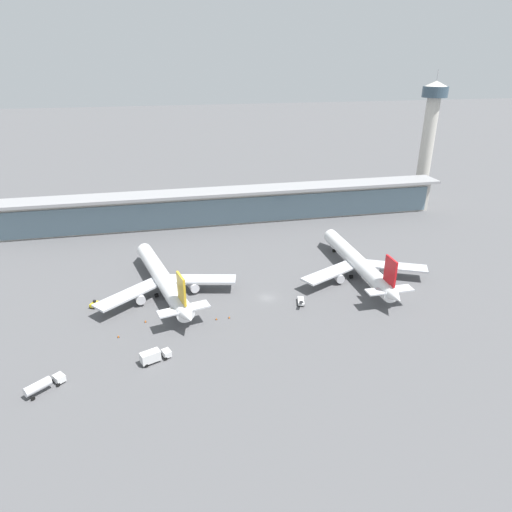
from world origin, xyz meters
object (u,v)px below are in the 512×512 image
at_px(service_truck_near_nose_yellow, 94,304).
at_px(service_truck_by_tail_white, 301,301).
at_px(safety_cone_delta, 118,336).
at_px(safety_cone_alpha, 229,317).
at_px(airliner_left_stand, 163,279).
at_px(service_truck_mid_apron_white, 154,356).
at_px(airliner_centre_stand, 358,263).
at_px(safety_cone_charlie, 145,321).
at_px(service_truck_under_wing_white, 43,385).
at_px(safety_cone_bravo, 216,319).
at_px(control_tower, 429,130).

bearing_deg(service_truck_near_nose_yellow, service_truck_by_tail_white, -10.48).
xyz_separation_m(service_truck_near_nose_yellow, safety_cone_delta, (7.74, -17.74, -0.56)).
xyz_separation_m(service_truck_near_nose_yellow, safety_cone_alpha, (37.58, -14.56, -0.56)).
relative_size(airliner_left_stand, service_truck_mid_apron_white, 7.37).
bearing_deg(safety_cone_delta, airliner_centre_stand, 15.15).
bearing_deg(safety_cone_charlie, service_truck_by_tail_white, 0.84).
height_order(airliner_left_stand, safety_cone_alpha, airliner_left_stand).
height_order(service_truck_under_wing_white, safety_cone_bravo, service_truck_under_wing_white).
relative_size(service_truck_under_wing_white, service_truck_mid_apron_white, 1.07).
bearing_deg(service_truck_by_tail_white, control_tower, 44.89).
height_order(airliner_centre_stand, safety_cone_delta, airliner_centre_stand).
xyz_separation_m(airliner_left_stand, service_truck_under_wing_white, (-27.23, -39.81, -3.07)).
xyz_separation_m(airliner_left_stand, service_truck_mid_apron_white, (-3.47, -34.41, -3.08)).
relative_size(airliner_centre_stand, control_tower, 0.92).
bearing_deg(safety_cone_alpha, safety_cone_delta, -173.93).
xyz_separation_m(safety_cone_alpha, safety_cone_charlie, (-22.96, 2.86, 0.00)).
relative_size(service_truck_by_tail_white, control_tower, 0.11).
height_order(service_truck_mid_apron_white, service_truck_by_tail_white, service_truck_mid_apron_white).
bearing_deg(safety_cone_charlie, safety_cone_bravo, -8.49).
distance_m(service_truck_by_tail_white, safety_cone_delta, 52.40).
relative_size(service_truck_by_tail_white, safety_cone_bravo, 9.90).
bearing_deg(safety_cone_delta, safety_cone_alpha, 6.07).
xyz_separation_m(service_truck_mid_apron_white, safety_cone_alpha, (20.78, 15.64, -1.37)).
xyz_separation_m(airliner_centre_stand, safety_cone_delta, (-75.99, -20.58, -4.46)).
distance_m(service_truck_near_nose_yellow, safety_cone_charlie, 18.74).
distance_m(airliner_centre_stand, safety_cone_charlie, 70.76).
xyz_separation_m(safety_cone_alpha, safety_cone_delta, (-29.84, -3.17, 0.00)).
bearing_deg(safety_cone_delta, service_truck_mid_apron_white, -54.01).
bearing_deg(service_truck_by_tail_white, airliner_left_stand, 158.87).
bearing_deg(airliner_left_stand, safety_cone_alpha, -47.30).
height_order(service_truck_mid_apron_white, safety_cone_bravo, service_truck_mid_apron_white).
distance_m(service_truck_by_tail_white, safety_cone_charlie, 45.10).
bearing_deg(service_truck_mid_apron_white, airliner_left_stand, 84.24).
bearing_deg(service_truck_mid_apron_white, safety_cone_charlie, 96.71).
xyz_separation_m(service_truck_near_nose_yellow, service_truck_mid_apron_white, (16.80, -30.21, 0.82)).
bearing_deg(safety_cone_charlie, service_truck_near_nose_yellow, 141.31).
relative_size(airliner_centre_stand, service_truck_by_tail_white, 8.20).
relative_size(airliner_centre_stand, service_truck_mid_apron_white, 7.44).
height_order(airliner_left_stand, safety_cone_delta, airliner_left_stand).
height_order(airliner_left_stand, service_truck_by_tail_white, airliner_left_stand).
bearing_deg(safety_cone_charlie, safety_cone_alpha, -7.09).
distance_m(service_truck_under_wing_white, service_truck_by_tail_white, 71.06).
height_order(airliner_left_stand, service_truck_under_wing_white, airliner_left_stand).
bearing_deg(airliner_centre_stand, service_truck_by_tail_white, -149.96).
xyz_separation_m(airliner_left_stand, safety_cone_charlie, (-5.65, -15.91, -4.46)).
distance_m(service_truck_by_tail_white, control_tower, 137.57).
height_order(airliner_centre_stand, safety_cone_alpha, airliner_centre_stand).
distance_m(airliner_centre_stand, service_truck_under_wing_white, 98.56).
distance_m(safety_cone_alpha, safety_cone_delta, 30.00).
relative_size(service_truck_under_wing_white, control_tower, 0.13).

